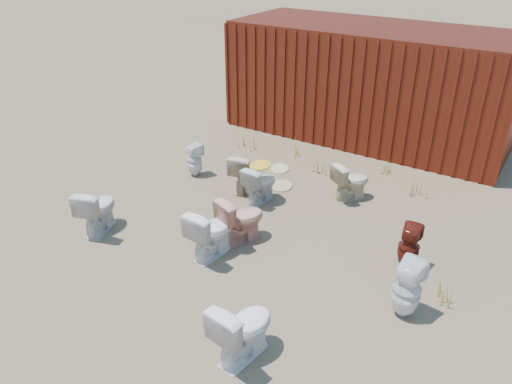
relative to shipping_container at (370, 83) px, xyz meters
The scene contains 22 objects.
ground 5.34m from the shipping_container, 90.00° to the right, with size 100.00×100.00×0.00m, color brown.
shipping_container is the anchor object (origin of this frame).
toilet_front_a 6.49m from the shipping_container, 107.40° to the right, with size 0.42×0.75×0.76m, color silver.
toilet_front_pink 5.22m from the shipping_container, 88.94° to the right, with size 0.42×0.73×0.75m, color #E29A82.
toilet_front_c 5.77m from the shipping_container, 90.42° to the right, with size 0.44×0.77×0.78m, color white.
toilet_front_maroon 5.14m from the shipping_container, 61.38° to the right, with size 0.30×0.30×0.66m, color #5B170F.
toilet_front_e 7.25m from the shipping_container, 78.55° to the right, with size 0.44×0.77×0.79m, color white.
toilet_back_a 4.35m from the shipping_container, 116.79° to the right, with size 0.29×0.30×0.65m, color white.
toilet_back_beige_left 3.93m from the shipping_container, 101.75° to the right, with size 0.41×0.71×0.73m, color #C6B491.
toilet_back_beige_right 3.30m from the shipping_container, 72.61° to the right, with size 0.38×0.66×0.68m, color beige.
toilet_back_yellowlid 4.08m from the shipping_container, 94.60° to the right, with size 0.38×0.66×0.67m, color silver.
toilet_back_e 6.12m from the shipping_container, 63.48° to the right, with size 0.35×0.36×0.78m, color white.
yellow_lid 4.02m from the shipping_container, 94.60° to the right, with size 0.34×0.43×0.03m, color gold.
loose_tank 3.99m from the shipping_container, 97.80° to the right, with size 0.50×0.20×0.35m, color white.
loose_lid_near 3.52m from the shipping_container, 94.84° to the right, with size 0.38×0.49×0.02m, color #BAAF87.
loose_lid_far 3.02m from the shipping_container, 104.32° to the right, with size 0.36×0.47×0.02m, color beige.
weed_clump_a 3.08m from the shipping_container, 128.59° to the right, with size 0.36×0.36×0.26m, color #ABA244.
weed_clump_b 2.53m from the shipping_container, 87.80° to the right, with size 0.32×0.32×0.32m, color #ABA244.
weed_clump_c 3.18m from the shipping_container, 50.34° to the right, with size 0.36×0.36×0.33m, color #ABA244.
weed_clump_d 2.32m from the shipping_container, 112.16° to the right, with size 0.30×0.30×0.29m, color #ABA244.
weed_clump_e 2.40m from the shipping_container, 55.90° to the right, with size 0.34×0.34×0.27m, color #ABA244.
weed_clump_f 5.86m from the shipping_container, 58.24° to the right, with size 0.28×0.28×0.22m, color #ABA244.
Camera 1 is at (3.76, -5.19, 4.26)m, focal length 35.00 mm.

